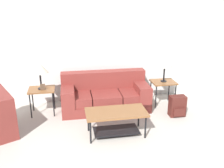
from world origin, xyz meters
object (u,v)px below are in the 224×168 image
at_px(side_table_left, 42,92).
at_px(coffee_table, 116,118).
at_px(backpack, 177,106).
at_px(side_table_right, 163,84).
at_px(table_lamp_left, 39,68).
at_px(couch, 105,96).
at_px(table_lamp_right, 165,62).

bearing_deg(side_table_left, coffee_table, -39.66).
bearing_deg(side_table_left, backpack, -12.66).
bearing_deg(side_table_right, coffee_table, -139.38).
distance_m(side_table_left, table_lamp_left, 0.52).
bearing_deg(side_table_left, side_table_right, 0.00).
xyz_separation_m(coffee_table, side_table_left, (-1.40, 1.16, 0.17)).
bearing_deg(couch, side_table_right, -1.12).
distance_m(couch, table_lamp_right, 1.56).
bearing_deg(coffee_table, side_table_left, 140.34).
distance_m(side_table_left, backpack, 2.93).
relative_size(couch, coffee_table, 1.75).
bearing_deg(couch, coffee_table, -88.88).
relative_size(coffee_table, table_lamp_left, 1.92).
relative_size(side_table_left, table_lamp_left, 0.99).
xyz_separation_m(side_table_left, table_lamp_left, (-0.00, -0.00, 0.52)).
xyz_separation_m(couch, side_table_left, (-1.38, -0.03, 0.21)).
bearing_deg(couch, backpack, -24.42).
bearing_deg(couch, table_lamp_right, -1.12).
height_order(side_table_left, table_lamp_left, table_lamp_left).
xyz_separation_m(side_table_right, table_lamp_left, (-2.76, -0.00, 0.52)).
height_order(coffee_table, side_table_right, side_table_right).
relative_size(coffee_table, table_lamp_right, 1.92).
bearing_deg(table_lamp_right, couch, 178.88).
relative_size(couch, table_lamp_left, 3.36).
bearing_deg(backpack, side_table_left, 167.34).
relative_size(side_table_right, table_lamp_right, 0.99).
xyz_separation_m(couch, coffee_table, (0.02, -1.19, 0.05)).
relative_size(table_lamp_right, backpack, 1.28).
relative_size(coffee_table, side_table_right, 1.93).
xyz_separation_m(table_lamp_right, backpack, (0.09, -0.64, -0.82)).
distance_m(table_lamp_left, backpack, 3.03).
distance_m(couch, side_table_right, 1.39).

